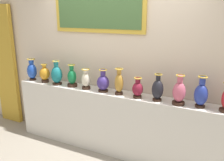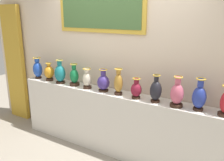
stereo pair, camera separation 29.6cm
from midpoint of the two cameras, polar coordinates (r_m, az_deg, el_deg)
The scene contains 15 objects.
ground_plane at distance 3.98m, azimuth -2.22°, elevation -16.35°, with size 11.62×11.62×0.00m, color gray.
display_shelf at distance 3.74m, azimuth -2.30°, elevation -9.97°, with size 3.35×0.33×0.98m, color silver.
back_wall at distance 3.63m, azimuth -0.85°, elevation 4.96°, with size 5.62×0.14×2.83m.
curtain_gold at distance 5.10m, azimuth -25.53°, elevation 3.21°, with size 0.49×0.08×2.27m, color gold.
vase_sapphire at distance 4.41m, azimuth -20.43°, elevation 2.27°, with size 0.16×0.16×0.38m.
vase_amber at distance 4.21m, azimuth -17.75°, elevation 1.50°, with size 0.17×0.17×0.31m.
vase_teal at distance 4.01m, azimuth -15.15°, elevation 1.38°, with size 0.18×0.18×0.40m.
vase_emerald at distance 3.86m, azimuth -11.72°, elevation 0.71°, with size 0.16×0.16×0.36m.
vase_ivory at distance 3.69m, azimuth -8.54°, elevation 0.17°, with size 0.14×0.14×0.32m.
vase_indigo at distance 3.55m, azimuth -4.53°, elevation -0.46°, with size 0.18×0.18×0.34m.
vase_ochre at distance 3.40m, azimuth -0.81°, elevation -0.55°, with size 0.13×0.13×0.39m.
vase_burgundy at distance 3.28m, azimuth 3.58°, elevation -2.01°, with size 0.15×0.15×0.29m.
vase_onyx at distance 3.19m, azimuth 8.25°, elevation -2.10°, with size 0.15×0.15×0.37m.
vase_rose at distance 3.11m, azimuth 13.15°, elevation -2.77°, with size 0.16×0.16×0.39m.
vase_cobalt at distance 3.09m, azimuth 17.97°, elevation -3.14°, with size 0.17×0.17×0.40m.
Camera 1 is at (1.50, -3.01, 2.12)m, focal length 38.27 mm.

